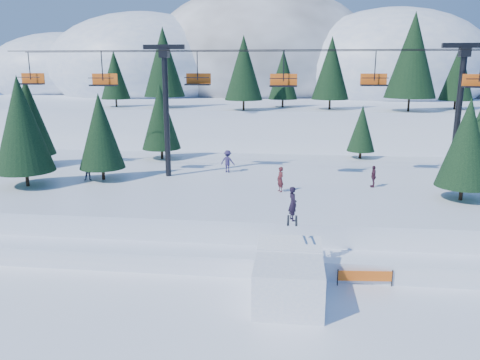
# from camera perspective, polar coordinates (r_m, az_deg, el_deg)

# --- Properties ---
(ground) EXTENTS (160.00, 160.00, 0.00)m
(ground) POSITION_cam_1_polar(r_m,az_deg,el_deg) (21.24, 3.03, -17.80)
(ground) COLOR white
(ground) RESTS_ON ground
(mid_shelf) EXTENTS (70.00, 22.00, 2.50)m
(mid_shelf) POSITION_cam_1_polar(r_m,az_deg,el_deg) (37.44, 4.79, -1.70)
(mid_shelf) COLOR white
(mid_shelf) RESTS_ON ground
(berm) EXTENTS (70.00, 6.00, 1.10)m
(berm) POSITION_cam_1_polar(r_m,az_deg,el_deg) (28.17, 4.08, -8.38)
(berm) COLOR white
(berm) RESTS_ON ground
(mountain_ridge) EXTENTS (119.00, 61.03, 26.46)m
(mountain_ridge) POSITION_cam_1_polar(r_m,az_deg,el_deg) (91.65, 2.83, 12.60)
(mountain_ridge) COLOR white
(mountain_ridge) RESTS_ON ground
(jump_kicker) EXTENTS (3.23, 4.42, 5.37)m
(jump_kicker) POSITION_cam_1_polar(r_m,az_deg,el_deg) (23.03, 5.96, -11.81)
(jump_kicker) COLOR white
(jump_kicker) RESTS_ON ground
(chairlift) EXTENTS (46.76, 3.21, 10.28)m
(chairlift) POSITION_cam_1_polar(r_m,az_deg,el_deg) (36.22, 5.85, 10.72)
(chairlift) COLOR black
(chairlift) RESTS_ON mid_shelf
(conifer_stand) EXTENTS (64.59, 17.54, 9.47)m
(conifer_stand) POSITION_cam_1_polar(r_m,az_deg,el_deg) (36.63, 9.61, 6.76)
(conifer_stand) COLOR black
(conifer_stand) RESTS_ON mid_shelf
(distant_skiers) EXTENTS (29.49, 6.75, 1.87)m
(distant_skiers) POSITION_cam_1_polar(r_m,az_deg,el_deg) (36.87, 3.98, 1.46)
(distant_skiers) COLOR #521E23
(distant_skiers) RESTS_ON mid_shelf
(banner_near) EXTENTS (2.85, 0.28, 0.90)m
(banner_near) POSITION_cam_1_polar(r_m,az_deg,el_deg) (25.52, 14.99, -11.26)
(banner_near) COLOR black
(banner_near) RESTS_ON ground
(banner_far) EXTENTS (2.86, 0.20, 0.90)m
(banner_far) POSITION_cam_1_polar(r_m,az_deg,el_deg) (27.20, 24.60, -10.49)
(banner_far) COLOR black
(banner_far) RESTS_ON ground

